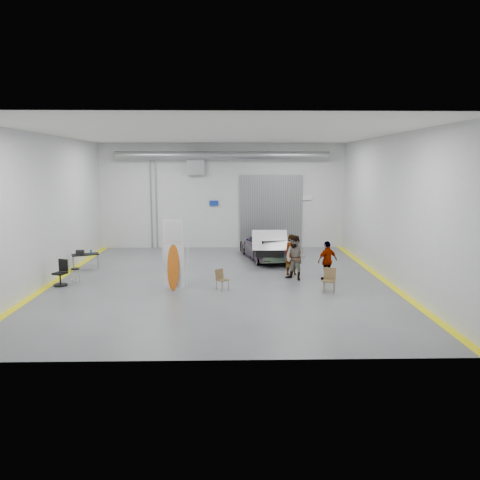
{
  "coord_description": "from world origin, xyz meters",
  "views": [
    {
      "loc": [
        0.41,
        -18.95,
        4.78
      ],
      "look_at": [
        0.86,
        1.39,
        1.5
      ],
      "focal_mm": 35.0,
      "sensor_mm": 36.0,
      "label": 1
    }
  ],
  "objects_px": {
    "shop_stool": "(76,277)",
    "office_chair": "(61,274)",
    "person_a": "(292,255)",
    "work_table": "(84,254)",
    "person_c": "(327,261)",
    "person_b": "(295,258)",
    "folding_chair_near": "(222,284)",
    "folding_chair_far": "(329,286)",
    "sedan_car": "(266,246)",
    "surfboard_display": "(175,260)"
  },
  "relations": [
    {
      "from": "person_a",
      "to": "shop_stool",
      "type": "bearing_deg",
      "value": 179.9
    },
    {
      "from": "shop_stool",
      "to": "person_b",
      "type": "bearing_deg",
      "value": 4.11
    },
    {
      "from": "folding_chair_near",
      "to": "office_chair",
      "type": "distance_m",
      "value": 6.54
    },
    {
      "from": "sedan_car",
      "to": "person_b",
      "type": "xyz_separation_m",
      "value": [
        0.88,
        -4.44,
        0.25
      ]
    },
    {
      "from": "sedan_car",
      "to": "folding_chair_far",
      "type": "relative_size",
      "value": 5.1
    },
    {
      "from": "folding_chair_near",
      "to": "work_table",
      "type": "distance_m",
      "value": 7.38
    },
    {
      "from": "shop_stool",
      "to": "work_table",
      "type": "bearing_deg",
      "value": 99.99
    },
    {
      "from": "sedan_car",
      "to": "person_a",
      "type": "bearing_deg",
      "value": 92.58
    },
    {
      "from": "folding_chair_near",
      "to": "shop_stool",
      "type": "xyz_separation_m",
      "value": [
        -5.91,
        0.94,
        0.09
      ]
    },
    {
      "from": "folding_chair_far",
      "to": "person_b",
      "type": "bearing_deg",
      "value": 133.99
    },
    {
      "from": "surfboard_display",
      "to": "folding_chair_near",
      "type": "height_order",
      "value": "surfboard_display"
    },
    {
      "from": "sedan_car",
      "to": "person_b",
      "type": "distance_m",
      "value": 4.53
    },
    {
      "from": "person_a",
      "to": "person_b",
      "type": "relative_size",
      "value": 0.95
    },
    {
      "from": "person_c",
      "to": "shop_stool",
      "type": "bearing_deg",
      "value": -23.2
    },
    {
      "from": "shop_stool",
      "to": "work_table",
      "type": "xyz_separation_m",
      "value": [
        -0.48,
        2.72,
        0.4
      ]
    },
    {
      "from": "folding_chair_far",
      "to": "shop_stool",
      "type": "distance_m",
      "value": 10.03
    },
    {
      "from": "person_a",
      "to": "folding_chair_near",
      "type": "xyz_separation_m",
      "value": [
        -3.02,
        -2.52,
        -0.64
      ]
    },
    {
      "from": "surfboard_display",
      "to": "work_table",
      "type": "distance_m",
      "value": 5.87
    },
    {
      "from": "folding_chair_far",
      "to": "work_table",
      "type": "height_order",
      "value": "work_table"
    },
    {
      "from": "folding_chair_near",
      "to": "office_chair",
      "type": "bearing_deg",
      "value": 130.99
    },
    {
      "from": "sedan_car",
      "to": "office_chair",
      "type": "xyz_separation_m",
      "value": [
        -8.63,
        -5.15,
        -0.24
      ]
    },
    {
      "from": "surfboard_display",
      "to": "person_c",
      "type": "bearing_deg",
      "value": 29.72
    },
    {
      "from": "sedan_car",
      "to": "surfboard_display",
      "type": "bearing_deg",
      "value": 45.37
    },
    {
      "from": "work_table",
      "to": "office_chair",
      "type": "height_order",
      "value": "office_chair"
    },
    {
      "from": "shop_stool",
      "to": "work_table",
      "type": "distance_m",
      "value": 2.79
    },
    {
      "from": "folding_chair_near",
      "to": "person_b",
      "type": "bearing_deg",
      "value": -13.66
    },
    {
      "from": "person_a",
      "to": "person_c",
      "type": "height_order",
      "value": "person_a"
    },
    {
      "from": "folding_chair_far",
      "to": "shop_stool",
      "type": "height_order",
      "value": "folding_chair_far"
    },
    {
      "from": "person_b",
      "to": "folding_chair_far",
      "type": "xyz_separation_m",
      "value": [
        0.99,
        -2.08,
        -0.65
      ]
    },
    {
      "from": "office_chair",
      "to": "person_a",
      "type": "bearing_deg",
      "value": 32.14
    },
    {
      "from": "person_c",
      "to": "folding_chair_near",
      "type": "distance_m",
      "value": 4.66
    },
    {
      "from": "surfboard_display",
      "to": "folding_chair_near",
      "type": "distance_m",
      "value": 2.02
    },
    {
      "from": "person_a",
      "to": "work_table",
      "type": "xyz_separation_m",
      "value": [
        -9.4,
        1.14,
        -0.15
      ]
    },
    {
      "from": "person_c",
      "to": "surfboard_display",
      "type": "bearing_deg",
      "value": -12.7
    },
    {
      "from": "person_b",
      "to": "person_c",
      "type": "xyz_separation_m",
      "value": [
        1.34,
        -0.05,
        -0.12
      ]
    },
    {
      "from": "person_b",
      "to": "shop_stool",
      "type": "height_order",
      "value": "person_b"
    },
    {
      "from": "person_b",
      "to": "folding_chair_far",
      "type": "distance_m",
      "value": 2.4
    },
    {
      "from": "person_b",
      "to": "folding_chair_near",
      "type": "xyz_separation_m",
      "value": [
        -3.03,
        -1.59,
        -0.69
      ]
    },
    {
      "from": "person_c",
      "to": "person_b",
      "type": "bearing_deg",
      "value": -28.62
    },
    {
      "from": "shop_stool",
      "to": "surfboard_display",
      "type": "bearing_deg",
      "value": -12.64
    },
    {
      "from": "folding_chair_near",
      "to": "office_chair",
      "type": "xyz_separation_m",
      "value": [
        -6.48,
        0.88,
        0.2
      ]
    },
    {
      "from": "person_c",
      "to": "shop_stool",
      "type": "relative_size",
      "value": 2.42
    },
    {
      "from": "office_chair",
      "to": "shop_stool",
      "type": "bearing_deg",
      "value": 28.95
    },
    {
      "from": "person_c",
      "to": "folding_chair_near",
      "type": "bearing_deg",
      "value": -7.12
    },
    {
      "from": "shop_stool",
      "to": "office_chair",
      "type": "xyz_separation_m",
      "value": [
        -0.57,
        -0.07,
        0.11
      ]
    },
    {
      "from": "person_a",
      "to": "folding_chair_near",
      "type": "relative_size",
      "value": 2.21
    },
    {
      "from": "sedan_car",
      "to": "person_c",
      "type": "relative_size",
      "value": 2.89
    },
    {
      "from": "person_b",
      "to": "person_c",
      "type": "relative_size",
      "value": 1.14
    },
    {
      "from": "folding_chair_near",
      "to": "shop_stool",
      "type": "bearing_deg",
      "value": 129.63
    },
    {
      "from": "folding_chair_far",
      "to": "person_c",
      "type": "bearing_deg",
      "value": 98.79
    }
  ]
}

